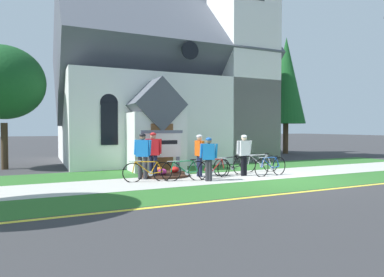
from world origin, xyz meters
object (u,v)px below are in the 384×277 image
church_sign (162,146)px  bicycle_yellow (214,169)px  bicycle_red (271,166)px  cyclist_in_white_jersey (143,152)px  cyclist_in_orange_jersey (199,152)px  yard_deciduous_tree (3,83)px  bicycle_green (185,171)px  bicycle_white (148,171)px  cyclist_in_red_jersey (153,151)px  bicycle_blue (260,163)px  bicycle_orange (231,166)px  cyclist_in_green_jersey (244,152)px  roadside_conifer (286,81)px  cyclist_in_yellow_jersey (209,156)px

church_sign → bicycle_yellow: (1.51, -1.68, -0.82)m
bicycle_red → cyclist_in_white_jersey: bearing=165.8°
cyclist_in_white_jersey → cyclist_in_orange_jersey: bearing=-7.1°
yard_deciduous_tree → cyclist_in_white_jersey: bearing=-48.7°
bicycle_green → yard_deciduous_tree: size_ratio=0.30×
bicycle_green → yard_deciduous_tree: yard_deciduous_tree is taller
bicycle_yellow → church_sign: bearing=132.1°
bicycle_white → cyclist_in_red_jersey: cyclist_in_red_jersey is taller
bicycle_blue → cyclist_in_white_jersey: cyclist_in_white_jersey is taller
bicycle_blue → cyclist_in_white_jersey: bearing=178.5°
bicycle_green → cyclist_in_orange_jersey: bearing=37.5°
bicycle_orange → bicycle_blue: bearing=9.3°
cyclist_in_red_jersey → cyclist_in_green_jersey: (3.42, -1.13, -0.08)m
bicycle_blue → yard_deciduous_tree: size_ratio=0.31×
bicycle_red → yard_deciduous_tree: bearing=145.2°
bicycle_yellow → cyclist_in_orange_jersey: (-0.34, 0.58, 0.60)m
bicycle_green → cyclist_in_red_jersey: (-0.76, 1.32, 0.66)m
bicycle_yellow → cyclist_in_orange_jersey: size_ratio=1.02×
bicycle_yellow → cyclist_in_white_jersey: cyclist_in_white_jersey is taller
bicycle_red → bicycle_blue: size_ratio=0.96×
cyclist_in_orange_jersey → cyclist_in_red_jersey: bearing=161.0°
bicycle_orange → cyclist_in_orange_jersey: bearing=174.6°
bicycle_orange → roadside_conifer: roadside_conifer is taller
cyclist_in_yellow_jersey → cyclist_in_orange_jersey: bearing=80.3°
bicycle_yellow → cyclist_in_orange_jersey: cyclist_in_orange_jersey is taller
bicycle_white → cyclist_in_green_jersey: size_ratio=1.07×
church_sign → cyclist_in_green_jersey: church_sign is taller
church_sign → cyclist_in_yellow_jersey: 2.47m
church_sign → bicycle_yellow: size_ratio=1.08×
bicycle_green → cyclist_in_green_jersey: cyclist_in_green_jersey is taller
roadside_conifer → bicycle_white: bearing=-147.7°
bicycle_green → cyclist_in_yellow_jersey: 1.02m
cyclist_in_white_jersey → cyclist_in_green_jersey: 4.02m
church_sign → bicycle_green: 2.01m
cyclist_in_orange_jersey → cyclist_in_yellow_jersey: (-0.20, -1.16, -0.06)m
cyclist_in_green_jersey → roadside_conifer: 13.45m
bicycle_green → cyclist_in_white_jersey: cyclist_in_white_jersey is taller
church_sign → cyclist_in_green_jersey: bearing=-29.5°
church_sign → bicycle_green: size_ratio=1.08×
bicycle_white → yard_deciduous_tree: 8.74m
church_sign → cyclist_in_red_jersey: church_sign is taller
bicycle_green → cyclist_in_white_jersey: 1.74m
church_sign → bicycle_orange: church_sign is taller
cyclist_in_white_jersey → bicycle_blue: bearing=-1.5°
cyclist_in_yellow_jersey → roadside_conifer: 15.22m
cyclist_in_green_jersey → bicycle_blue: bearing=28.3°
church_sign → cyclist_in_yellow_jersey: (0.97, -2.25, -0.28)m
church_sign → cyclist_in_red_jersey: (-0.54, -0.50, -0.16)m
cyclist_in_orange_jersey → cyclist_in_red_jersey: size_ratio=0.95×
bicycle_white → cyclist_in_orange_jersey: cyclist_in_orange_jersey is taller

